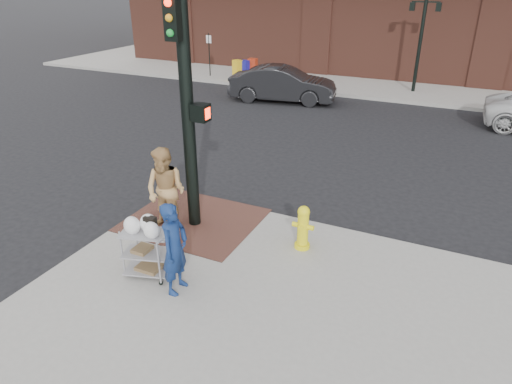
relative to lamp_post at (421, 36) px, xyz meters
The scene contains 13 objects.
ground 16.34m from the lamp_post, 97.13° to the right, with size 220.00×220.00×0.00m, color black.
brick_curb_ramp 15.52m from the lamp_post, 99.77° to the right, with size 2.80×2.40×0.01m, color #572E28.
lamp_post is the anchor object (origin of this frame).
parking_sign 10.64m from the lamp_post, behind, with size 0.05×0.05×2.20m, color black.
traffic_signal_pole 15.43m from the lamp_post, 99.24° to the right, with size 0.61×0.51×5.00m.
woman_blue 17.47m from the lamp_post, 94.95° to the right, with size 0.61×0.40×1.68m, color navy.
pedestrian_tan 16.01m from the lamp_post, 100.27° to the right, with size 0.90×0.70×1.85m, color tan.
sedan_dark 6.65m from the lamp_post, 142.72° to the right, with size 1.61×4.63×1.52m, color black.
utility_cart 17.43m from the lamp_post, 97.36° to the right, with size 0.97×0.71×1.20m.
fire_hydrant 15.25m from the lamp_post, 90.02° to the right, with size 0.44×0.31×0.94m.
newsbox_red 8.35m from the lamp_post, behind, with size 0.43×0.39×1.03m, color #B32D14.
newsbox_yellow 8.98m from the lamp_post, behind, with size 0.42×0.38×1.00m, color yellow.
newsbox_blue 8.67m from the lamp_post, behind, with size 0.41×0.37×0.97m, color #1819A1.
Camera 1 is at (4.51, -6.59, 5.14)m, focal length 32.00 mm.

